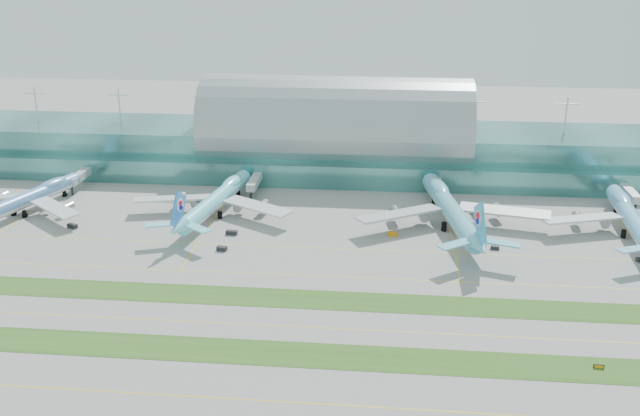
# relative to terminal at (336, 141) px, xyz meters

# --- Properties ---
(ground) EXTENTS (700.00, 700.00, 0.00)m
(ground) POSITION_rel_terminal_xyz_m (-0.01, -128.79, -14.23)
(ground) COLOR gray
(ground) RESTS_ON ground
(terminal) EXTENTS (340.00, 69.10, 36.00)m
(terminal) POSITION_rel_terminal_xyz_m (0.00, 0.00, 0.00)
(terminal) COLOR #3D7A75
(terminal) RESTS_ON ground
(grass_strip_near) EXTENTS (420.00, 12.00, 0.08)m
(grass_strip_near) POSITION_rel_terminal_xyz_m (-0.01, -156.79, -14.19)
(grass_strip_near) COLOR #2D591E
(grass_strip_near) RESTS_ON ground
(grass_strip_far) EXTENTS (420.00, 12.00, 0.08)m
(grass_strip_far) POSITION_rel_terminal_xyz_m (-0.01, -126.79, -14.19)
(grass_strip_far) COLOR #2D591E
(grass_strip_far) RESTS_ON ground
(taxiline_a) EXTENTS (420.00, 0.35, 0.01)m
(taxiline_a) POSITION_rel_terminal_xyz_m (-0.01, -176.79, -14.22)
(taxiline_a) COLOR yellow
(taxiline_a) RESTS_ON ground
(taxiline_b) EXTENTS (420.00, 0.35, 0.01)m
(taxiline_b) POSITION_rel_terminal_xyz_m (-0.01, -142.79, -14.22)
(taxiline_b) COLOR yellow
(taxiline_b) RESTS_ON ground
(taxiline_c) EXTENTS (420.00, 0.35, 0.01)m
(taxiline_c) POSITION_rel_terminal_xyz_m (-0.01, -110.79, -14.22)
(taxiline_c) COLOR yellow
(taxiline_c) RESTS_ON ground
(taxiline_d) EXTENTS (420.00, 0.35, 0.01)m
(taxiline_d) POSITION_rel_terminal_xyz_m (-0.01, -88.79, -14.22)
(taxiline_d) COLOR yellow
(taxiline_d) RESTS_ON ground
(airliner_a) EXTENTS (57.76, 66.96, 18.86)m
(airliner_a) POSITION_rel_terminal_xyz_m (-114.67, -65.90, -8.41)
(airliner_a) COLOR #5B8FC8
(airliner_a) RESTS_ON ground
(airliner_b) EXTENTS (63.55, 72.85, 20.11)m
(airliner_b) POSITION_rel_terminal_xyz_m (-41.20, -59.78, -8.02)
(airliner_b) COLOR #70E9F6
(airliner_b) RESTS_ON ground
(airliner_c) EXTENTS (70.96, 81.41, 22.49)m
(airliner_c) POSITION_rel_terminal_xyz_m (46.99, -63.58, -7.29)
(airliner_c) COLOR #5FB9D2
(airliner_c) RESTS_ON ground
(airliner_d) EXTENTS (64.41, 73.32, 20.17)m
(airliner_d) POSITION_rel_terminal_xyz_m (110.64, -65.20, -8.01)
(airliner_d) COLOR #67B2E3
(airliner_d) RESTS_ON ground
(gse_b) EXTENTS (4.07, 2.80, 1.57)m
(gse_b) POSITION_rel_terminal_xyz_m (-90.51, -79.38, -13.44)
(gse_b) COLOR black
(gse_b) RESTS_ON ground
(gse_c) EXTENTS (3.68, 2.51, 1.49)m
(gse_c) POSITION_rel_terminal_xyz_m (-31.44, -94.25, -13.48)
(gse_c) COLOR black
(gse_c) RESTS_ON ground
(gse_d) EXTENTS (4.16, 1.97, 1.58)m
(gse_d) POSITION_rel_terminal_xyz_m (-31.17, -79.92, -13.44)
(gse_d) COLOR black
(gse_d) RESTS_ON ground
(gse_e) EXTENTS (3.45, 1.83, 1.43)m
(gse_e) POSITION_rel_terminal_xyz_m (26.10, -75.60, -13.51)
(gse_e) COLOR orange
(gse_e) RESTS_ON ground
(gse_f) EXTENTS (3.19, 2.22, 1.27)m
(gse_f) POSITION_rel_terminal_xyz_m (60.84, -84.07, -13.59)
(gse_f) COLOR black
(gse_f) RESTS_ON ground
(taxiway_sign_east) EXTENTS (2.59, 0.48, 1.09)m
(taxiway_sign_east) POSITION_rel_terminal_xyz_m (76.41, -155.86, -13.69)
(taxiway_sign_east) COLOR black
(taxiway_sign_east) RESTS_ON ground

